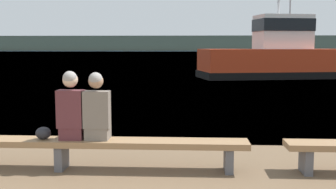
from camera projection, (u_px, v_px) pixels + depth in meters
name	position (u px, v px, depth m)	size (l,w,h in m)	color
water_surface	(187.00, 53.00, 127.16)	(240.00, 240.00, 0.00)	#426B8E
far_shoreline	(188.00, 43.00, 184.01)	(600.00, 12.00, 6.44)	#424738
bench_main	(61.00, 145.00, 6.40)	(5.67, 0.46, 0.46)	#8E6B47
person_left	(71.00, 108.00, 6.33)	(0.40, 0.37, 1.04)	#56282D
person_right	(97.00, 109.00, 6.31)	(0.40, 0.37, 1.02)	#70665B
shopping_bag	(43.00, 133.00, 6.38)	(0.23, 0.22, 0.19)	#232328
tugboat_red	(276.00, 58.00, 25.19)	(9.48, 5.18, 6.60)	red
moored_sailboat	(292.00, 63.00, 33.59)	(6.38, 2.85, 8.77)	#333338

